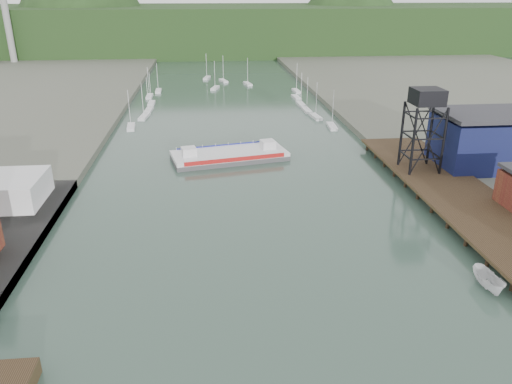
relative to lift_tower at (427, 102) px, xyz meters
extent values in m
cube|color=black|center=(2.00, -13.00, -13.75)|extent=(14.00, 70.00, 0.50)
cylinder|color=black|center=(-4.00, -13.00, -14.85)|extent=(0.60, 0.60, 2.20)
cylinder|color=black|center=(8.00, -13.00, -14.85)|extent=(0.60, 0.60, 2.20)
cylinder|color=black|center=(-3.00, -3.00, -7.00)|extent=(0.50, 0.50, 13.00)
cylinder|color=black|center=(3.00, -3.00, -7.00)|extent=(0.50, 0.50, 13.00)
cylinder|color=black|center=(-3.00, 3.00, -7.00)|extent=(0.50, 0.50, 13.00)
cylinder|color=black|center=(3.00, 3.00, -7.00)|extent=(0.50, 0.50, 13.00)
cube|color=black|center=(0.00, 0.00, 1.00)|extent=(5.50, 5.50, 3.00)
cube|color=#0D0D3B|center=(15.00, 2.00, -9.05)|extent=(20.00, 14.00, 10.00)
cube|color=#2D2D33|center=(15.00, 2.00, -3.15)|extent=(20.50, 14.50, 0.80)
cube|color=silver|center=(-62.54, 45.89, -15.30)|extent=(2.67, 7.65, 0.90)
cube|color=silver|center=(-60.28, 57.30, -15.30)|extent=(2.81, 7.67, 0.90)
cube|color=silver|center=(-59.71, 66.17, -15.30)|extent=(2.35, 7.59, 0.90)
cube|color=silver|center=(-59.81, 76.09, -15.30)|extent=(2.01, 7.50, 0.90)
cube|color=silver|center=(-61.64, 88.33, -15.30)|extent=(2.00, 7.50, 0.90)
cube|color=silver|center=(-59.32, 98.17, -15.30)|extent=(2.16, 7.54, 0.90)
cube|color=silver|center=(-7.44, 41.03, -15.30)|extent=(2.53, 7.62, 0.90)
cube|color=silver|center=(-9.54, 52.51, -15.30)|extent=(2.76, 7.67, 0.90)
cube|color=silver|center=(-10.54, 61.29, -15.30)|extent=(2.22, 7.56, 0.90)
cube|color=silver|center=(-10.73, 70.28, -15.30)|extent=(2.18, 7.54, 0.90)
cube|color=silver|center=(-10.33, 81.38, -15.30)|extent=(2.46, 7.61, 0.90)
cube|color=silver|center=(-8.22, 92.99, -15.30)|extent=(2.48, 7.61, 0.90)
cube|color=silver|center=(-38.16, 102.00, -15.30)|extent=(3.78, 7.76, 0.90)
cube|color=silver|center=(-24.96, 110.00, -15.30)|extent=(3.31, 7.74, 0.90)
cube|color=silver|center=(-34.34, 118.00, -15.30)|extent=(3.76, 7.76, 0.90)
cube|color=silver|center=(-41.11, 126.00, -15.30)|extent=(3.40, 7.74, 0.90)
cylinder|color=gray|center=(-137.00, 177.00, 14.35)|extent=(3.20, 3.20, 60.00)
cube|color=black|center=(-35.00, 242.00, -3.65)|extent=(500.00, 120.00, 28.00)
sphere|color=black|center=(-115.00, 242.00, -7.65)|extent=(80.00, 80.00, 80.00)
sphere|color=black|center=(55.00, 252.00, -9.65)|extent=(70.00, 70.00, 70.00)
cube|color=#47474A|center=(-36.96, 16.14, -15.14)|extent=(26.78, 15.12, 1.01)
cube|color=silver|center=(-36.96, 16.14, -14.23)|extent=(26.78, 15.12, 0.81)
cube|color=#B41514|center=(-35.90, 11.15, -14.03)|extent=(21.75, 4.76, 0.91)
cube|color=navy|center=(-38.02, 21.12, -14.03)|extent=(21.75, 4.76, 0.91)
cube|color=silver|center=(-45.84, 14.25, -13.02)|extent=(3.59, 3.59, 2.02)
cube|color=silver|center=(-28.07, 18.03, -13.02)|extent=(3.59, 3.59, 2.02)
imported|color=silver|center=(-6.93, -39.38, -14.45)|extent=(2.38, 6.21, 2.39)
camera|label=1|loc=(-41.63, -90.35, 19.81)|focal=35.00mm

